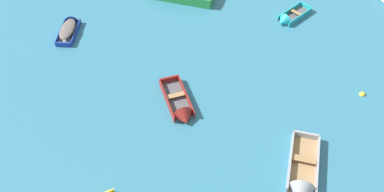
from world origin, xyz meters
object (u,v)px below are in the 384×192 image
Objects in this scene: rowboat_maroon_far_back at (181,109)px; rowboat_grey_back_row_left at (302,181)px; rowboat_turquoise_far_right at (288,19)px; mooring_buoy_midfield at (362,95)px; rowboat_deep_blue_outer_right at (70,27)px.

rowboat_maroon_far_back is 0.88× the size of rowboat_grey_back_row_left.
rowboat_turquoise_far_right is 7.77m from mooring_buoy_midfield.
rowboat_deep_blue_outer_right reaches higher than mooring_buoy_midfield.
rowboat_grey_back_row_left is 1.36× the size of rowboat_deep_blue_outer_right.
mooring_buoy_midfield is at bearing 0.38° from rowboat_maroon_far_back.
rowboat_turquoise_far_right is 8.62× the size of mooring_buoy_midfield.
rowboat_deep_blue_outer_right is at bearing 154.80° from mooring_buoy_midfield.
rowboat_turquoise_far_right is 15.01m from rowboat_deep_blue_outer_right.
rowboat_maroon_far_back is 1.25× the size of rowboat_turquoise_far_right.
rowboat_deep_blue_outer_right is (-6.75, 8.23, 0.06)m from rowboat_maroon_far_back.
mooring_buoy_midfield is (17.35, -8.16, -0.26)m from rowboat_deep_blue_outer_right.
rowboat_grey_back_row_left is 1.43× the size of rowboat_turquoise_far_right.
rowboat_deep_blue_outer_right is (-12.07, 13.47, 0.05)m from rowboat_grey_back_row_left.
rowboat_grey_back_row_left is 13.04m from rowboat_turquoise_far_right.
rowboat_turquoise_far_right reaches higher than mooring_buoy_midfield.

